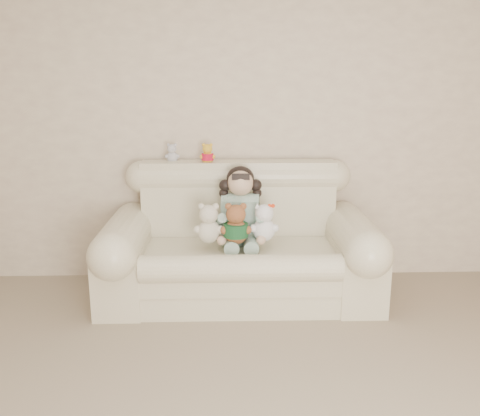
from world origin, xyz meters
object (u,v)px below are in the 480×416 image
sofa (240,235)px  cream_teddy (209,220)px  brown_teddy (236,220)px  seated_child (240,205)px  white_cat (264,219)px

sofa → cream_teddy: (-0.23, -0.14, 0.16)m
brown_teddy → seated_child: bearing=101.9°
sofa → brown_teddy: 0.23m
sofa → white_cat: size_ratio=6.17×
white_cat → cream_teddy: 0.41m
cream_teddy → brown_teddy: bearing=-31.8°
brown_teddy → white_cat: size_ratio=1.05×
seated_child → white_cat: bearing=-41.5°
seated_child → brown_teddy: seated_child is taller
sofa → brown_teddy: bearing=-100.8°
sofa → cream_teddy: sofa is taller
sofa → white_cat: bearing=-30.9°
seated_child → cream_teddy: seated_child is taller
white_cat → cream_teddy: cream_teddy is taller
seated_child → white_cat: (0.17, -0.19, -0.06)m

